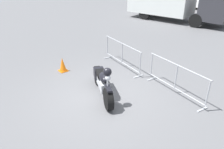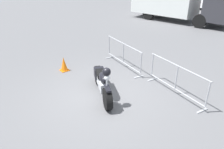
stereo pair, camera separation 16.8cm
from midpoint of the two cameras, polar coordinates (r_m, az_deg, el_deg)
name	(u,v)px [view 1 (the left image)]	position (r m, az deg, el deg)	size (l,w,h in m)	color
ground_plane	(102,96)	(7.45, -3.22, -5.60)	(120.00, 120.00, 0.00)	#5B5B5E
motorcycle	(102,82)	(7.27, -3.17, -1.86)	(2.24, 1.09, 1.33)	black
crowd_barrier_near	(122,54)	(9.39, 2.15, 5.25)	(2.58, 0.69, 1.07)	#9EA0A5
crowd_barrier_far	(176,79)	(7.62, 15.74, -1.04)	(2.58, 0.69, 1.07)	#9EA0A5
parked_car_white	(209,1)	(25.82, 23.85, 17.09)	(1.86, 4.14, 1.38)	white
traffic_cone	(63,65)	(9.30, -13.28, 2.51)	(0.34, 0.34, 0.59)	orange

